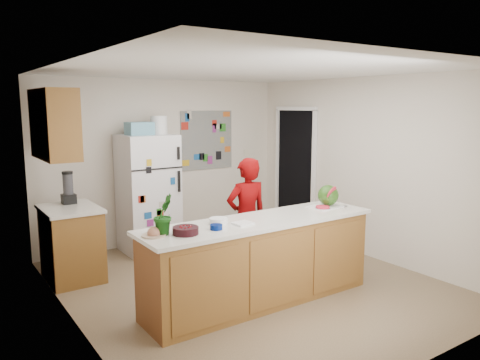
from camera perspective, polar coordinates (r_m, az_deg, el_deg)
floor at (r=5.75m, az=1.03°, el=-12.57°), size 4.00×4.50×0.02m
wall_back at (r=7.36m, az=-9.18°, el=2.25°), size 4.00×0.02×2.50m
wall_left at (r=4.57m, az=-19.96°, el=-2.35°), size 0.02×4.50×2.50m
wall_right at (r=6.77m, az=15.09°, el=1.46°), size 0.02×4.50×2.50m
ceiling at (r=5.36m, az=1.11°, el=13.34°), size 4.00×4.50×0.02m
doorway at (r=7.79m, az=6.81°, el=0.98°), size 0.03×0.85×2.04m
peninsula_base at (r=5.11m, az=2.48°, el=-10.05°), size 2.60×0.62×0.88m
peninsula_top at (r=4.97m, az=2.52°, el=-5.04°), size 2.68×0.70×0.04m
side_counter_base at (r=6.11m, az=-19.82°, el=-7.44°), size 0.60×0.80×0.86m
side_counter_top at (r=6.01m, az=-20.05°, el=-3.31°), size 0.64×0.84×0.04m
upper_cabinets at (r=5.80m, az=-21.73°, el=6.35°), size 0.35×1.00×0.80m
refrigerator at (r=6.89m, az=-11.13°, el=-1.63°), size 0.75×0.70×1.70m
fridge_top_bin at (r=6.74m, az=-12.16°, el=6.15°), size 0.35×0.28×0.18m
photo_collage at (r=7.65m, az=-4.06°, el=4.87°), size 0.95×0.01×0.95m
person at (r=5.75m, az=0.82°, el=-4.65°), size 0.58×0.41×1.49m
blender_appliance at (r=6.19m, az=-20.21°, el=-0.99°), size 0.12×0.12×0.38m
cutting_board at (r=5.63m, az=10.38°, el=-3.22°), size 0.39×0.30×0.01m
watermelon at (r=5.66m, az=10.70°, el=-1.83°), size 0.25×0.25×0.25m
watermelon_slice at (r=5.53m, az=10.04°, el=-3.26°), size 0.16×0.16×0.02m
cherry_bowl at (r=4.43m, az=-6.65°, el=-6.13°), size 0.30×0.30×0.07m
white_bowl at (r=4.78m, az=-2.65°, el=-5.02°), size 0.21×0.21×0.06m
cobalt_bowl at (r=4.57m, az=-2.92°, el=-5.74°), size 0.15×0.15×0.05m
plate at (r=4.41m, az=-10.47°, el=-6.65°), size 0.30×0.30×0.02m
paper_towel at (r=4.75m, az=0.34°, el=-5.32°), size 0.20×0.18×0.02m
keys at (r=5.70m, az=12.67°, el=-3.15°), size 0.09×0.06×0.01m
potted_plant at (r=4.42m, az=-9.33°, el=-4.17°), size 0.27×0.27×0.38m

